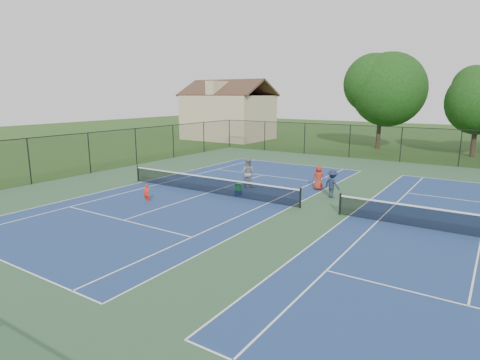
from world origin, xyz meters
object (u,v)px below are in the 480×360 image
Objects in this scene: instructor at (248,173)px; ball_hopper at (238,187)px; ball_crate at (238,193)px; bystander_b at (332,184)px; tree_back_b at (382,86)px; tree_back_c at (479,97)px; clapboard_house at (228,115)px; bystander_c at (319,178)px; child_player at (147,194)px.

instructor reaches higher than ball_hopper.
ball_crate is 0.95× the size of ball_hopper.
ball_hopper is at bearing 48.79° from bystander_b.
instructor is (-1.82, -23.48, -5.68)m from tree_back_b.
instructor is 1.16× the size of bystander_b.
ball_hopper is at bearing -112.67° from tree_back_c.
tree_back_c reaches higher than bystander_b.
bystander_b is 5.32m from ball_hopper.
ball_crate is at bearing -53.96° from clapboard_house.
bystander_c is at bearing 48.90° from ball_crate.
ball_hopper is at bearing -53.96° from clapboard_house.
ball_hopper is (3.22, 4.08, -0.01)m from child_player.
bystander_c is at bearing -23.52° from bystander_b.
ball_hopper is (0.61, -1.97, -0.43)m from instructor.
instructor reaches higher than ball_crate.
bystander_c is at bearing -108.44° from tree_back_c.
tree_back_c is at bearing 67.33° from ball_crate.
tree_back_c is 23.23m from bystander_b.
tree_back_b is 22.50m from bystander_c.
tree_back_c reaches higher than ball_hopper.
tree_back_b reaches higher than clapboard_house.
clapboard_house is 5.87× the size of instructor.
ball_hopper is at bearing 33.48° from child_player.
tree_back_c reaches higher than instructor.
bystander_c is 5.08m from ball_hopper.
ball_crate is 0.34m from ball_hopper.
tree_back_b is 1.19× the size of tree_back_c.
tree_back_b is 6.63× the size of bystander_c.
clapboard_house reaches higher than child_player.
bystander_b is at bearing 20.66° from child_player.
bystander_c is at bearing -84.39° from tree_back_b.
child_player is (-13.43, -28.53, -4.99)m from tree_back_c.
ball_hopper is at bearing 91.63° from instructor.
tree_back_c is 8.48× the size of child_player.
instructor is 4.37m from bystander_c.
clapboard_house is 10.91× the size of child_player.
child_player is (-4.43, -29.53, -6.10)m from tree_back_b.
tree_back_c is 25.37m from instructor.
tree_back_c is at bearing 0.00° from clapboard_house.
clapboard_house is at bearing 98.82° from child_player.
tree_back_b reaches higher than child_player.
tree_back_b is 9.12m from tree_back_c.
tree_back_b is 5.45× the size of instructor.
child_player is at bearing 51.00° from instructor.
tree_back_b is 24.07m from bystander_b.
tree_back_b reaches higher than bystander_b.
tree_back_b is at bearing -58.82° from bystander_b.
ball_crate is at bearing 33.48° from child_player.
bystander_b is at bearing -103.87° from tree_back_c.
tree_back_c is 4.56× the size of instructor.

